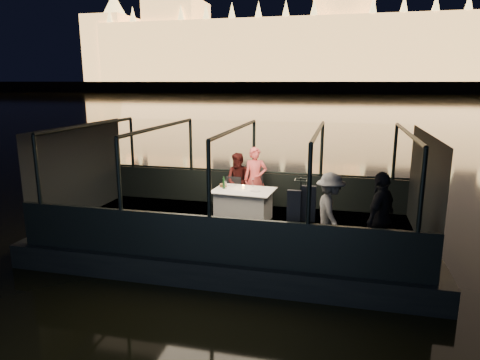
% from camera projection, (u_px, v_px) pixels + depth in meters
% --- Properties ---
extents(river_water, '(500.00, 500.00, 0.00)m').
position_uv_depth(river_water, '(333.00, 102.00, 85.88)').
color(river_water, black).
rests_on(river_water, ground).
extents(boat_hull, '(8.60, 4.40, 1.00)m').
position_uv_depth(boat_hull, '(236.00, 248.00, 10.08)').
color(boat_hull, black).
rests_on(boat_hull, river_water).
extents(boat_deck, '(8.00, 4.00, 0.04)m').
position_uv_depth(boat_deck, '(236.00, 228.00, 9.97)').
color(boat_deck, black).
rests_on(boat_deck, boat_hull).
extents(gunwale_port, '(8.00, 0.08, 0.90)m').
position_uv_depth(gunwale_port, '(254.00, 189.00, 11.76)').
color(gunwale_port, black).
rests_on(gunwale_port, boat_deck).
extents(gunwale_starboard, '(8.00, 0.08, 0.90)m').
position_uv_depth(gunwale_starboard, '(210.00, 239.00, 7.97)').
color(gunwale_starboard, black).
rests_on(gunwale_starboard, boat_deck).
extents(cabin_glass_port, '(8.00, 0.02, 1.40)m').
position_uv_depth(cabin_glass_port, '(254.00, 147.00, 11.50)').
color(cabin_glass_port, '#99B2B2').
rests_on(cabin_glass_port, gunwale_port).
extents(cabin_glass_starboard, '(8.00, 0.02, 1.40)m').
position_uv_depth(cabin_glass_starboard, '(209.00, 179.00, 7.71)').
color(cabin_glass_starboard, '#99B2B2').
rests_on(cabin_glass_starboard, gunwale_starboard).
extents(cabin_roof_glass, '(8.00, 4.00, 0.02)m').
position_uv_depth(cabin_roof_glass, '(236.00, 129.00, 9.45)').
color(cabin_roof_glass, '#99B2B2').
rests_on(cabin_roof_glass, boat_deck).
extents(end_wall_fore, '(0.02, 4.00, 2.30)m').
position_uv_depth(end_wall_fore, '(80.00, 171.00, 10.62)').
color(end_wall_fore, black).
rests_on(end_wall_fore, boat_deck).
extents(end_wall_aft, '(0.02, 4.00, 2.30)m').
position_uv_depth(end_wall_aft, '(424.00, 190.00, 8.79)').
color(end_wall_aft, black).
rests_on(end_wall_aft, boat_deck).
extents(canopy_ribs, '(8.00, 4.00, 2.30)m').
position_uv_depth(canopy_ribs, '(236.00, 180.00, 9.71)').
color(canopy_ribs, black).
rests_on(canopy_ribs, boat_deck).
extents(embankment, '(400.00, 140.00, 6.00)m').
position_uv_depth(embankment, '(340.00, 88.00, 208.82)').
color(embankment, '#423D33').
rests_on(embankment, ground).
extents(parliament_building, '(220.00, 32.00, 60.00)m').
position_uv_depth(parliament_building, '(343.00, 17.00, 169.40)').
color(parliament_building, '#F2D18C').
rests_on(parliament_building, embankment).
extents(dining_table_central, '(1.53, 1.16, 0.77)m').
position_uv_depth(dining_table_central, '(243.00, 205.00, 10.43)').
color(dining_table_central, white).
rests_on(dining_table_central, boat_deck).
extents(chair_port_left, '(0.41, 0.41, 0.86)m').
position_uv_depth(chair_port_left, '(232.00, 194.00, 11.17)').
color(chair_port_left, black).
rests_on(chair_port_left, boat_deck).
extents(chair_port_right, '(0.53, 0.53, 0.99)m').
position_uv_depth(chair_port_right, '(253.00, 195.00, 11.14)').
color(chair_port_right, black).
rests_on(chair_port_right, boat_deck).
extents(coat_stand, '(0.49, 0.41, 1.62)m').
position_uv_depth(coat_stand, '(300.00, 216.00, 7.91)').
color(coat_stand, black).
rests_on(coat_stand, boat_deck).
extents(person_woman_coral, '(0.68, 0.53, 1.67)m').
position_uv_depth(person_woman_coral, '(255.00, 182.00, 11.20)').
color(person_woman_coral, '#E65453').
rests_on(person_woman_coral, boat_deck).
extents(person_man_maroon, '(0.79, 0.66, 1.50)m').
position_uv_depth(person_man_maroon, '(239.00, 181.00, 11.32)').
color(person_man_maroon, '#3A1110').
rests_on(person_man_maroon, boat_deck).
extents(passenger_stripe, '(0.85, 1.15, 1.59)m').
position_uv_depth(passenger_stripe, '(330.00, 209.00, 8.47)').
color(passenger_stripe, silver).
rests_on(passenger_stripe, boat_deck).
extents(passenger_dark, '(0.85, 1.10, 1.74)m').
position_uv_depth(passenger_dark, '(380.00, 218.00, 7.92)').
color(passenger_dark, black).
rests_on(passenger_dark, boat_deck).
extents(wine_bottle, '(0.07, 0.07, 0.31)m').
position_uv_depth(wine_bottle, '(224.00, 183.00, 10.44)').
color(wine_bottle, '#133618').
rests_on(wine_bottle, dining_table_central).
extents(bread_basket, '(0.24, 0.24, 0.07)m').
position_uv_depth(bread_basket, '(223.00, 185.00, 10.63)').
color(bread_basket, brown).
rests_on(bread_basket, dining_table_central).
extents(amber_candle, '(0.07, 0.07, 0.08)m').
position_uv_depth(amber_candle, '(243.00, 187.00, 10.46)').
color(amber_candle, '#FFB93F').
rests_on(amber_candle, dining_table_central).
extents(plate_near, '(0.29, 0.29, 0.02)m').
position_uv_depth(plate_near, '(256.00, 191.00, 10.23)').
color(plate_near, silver).
rests_on(plate_near, dining_table_central).
extents(plate_far, '(0.29, 0.29, 0.01)m').
position_uv_depth(plate_far, '(232.00, 185.00, 10.78)').
color(plate_far, silver).
rests_on(plate_far, dining_table_central).
extents(wine_glass_white, '(0.08, 0.08, 0.20)m').
position_uv_depth(wine_glass_white, '(226.00, 185.00, 10.39)').
color(wine_glass_white, white).
rests_on(wine_glass_white, dining_table_central).
extents(wine_glass_red, '(0.08, 0.08, 0.19)m').
position_uv_depth(wine_glass_red, '(253.00, 182.00, 10.69)').
color(wine_glass_red, white).
rests_on(wine_glass_red, dining_table_central).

